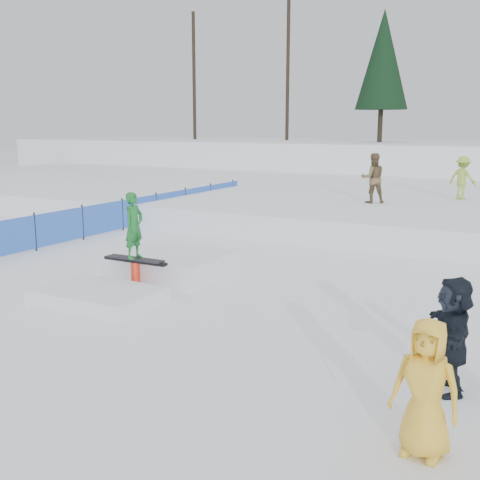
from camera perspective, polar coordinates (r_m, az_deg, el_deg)
The scene contains 9 objects.
ground at distance 11.69m, azimuth -6.90°, elevation -6.72°, with size 120.00×120.00×0.00m, color white.
snow_berm at distance 39.65m, azimuth 19.20°, elevation 6.99°, with size 60.00×14.00×2.40m, color white.
snow_midrise at distance 26.07m, azimuth 13.91°, elevation 3.74°, with size 50.00×18.00×0.80m, color white.
safety_fence at distance 20.57m, azimuth -11.08°, elevation 2.41°, with size 0.05×16.00×1.10m.
walker_olive at distance 21.60m, azimuth 12.50°, elevation 5.75°, with size 0.84×0.66×1.74m, color brown.
walker_ygreen at distance 23.58m, azimuth 20.34°, elevation 5.55°, with size 1.02×0.59×1.58m, color #9ABB3B.
spectator_yellow at distance 6.88m, azimuth 17.22°, elevation -13.28°, with size 0.75×0.49×1.54m, color yellow.
spectator_dark at distance 8.51m, azimuth 19.53°, elevation -8.47°, with size 1.48×0.47×1.59m, color black.
jib_rail_feature at distance 13.69m, azimuth -8.37°, elevation -2.81°, with size 2.60×4.40×2.11m.
Camera 1 is at (6.51, -9.05, 3.54)m, focal length 45.00 mm.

